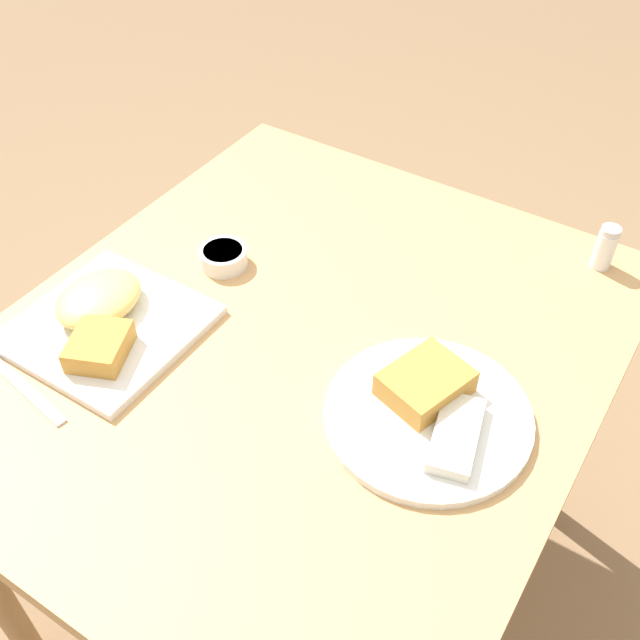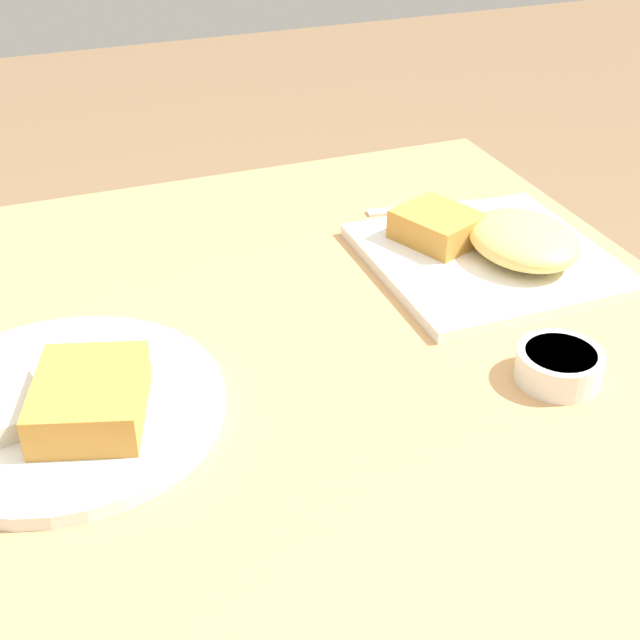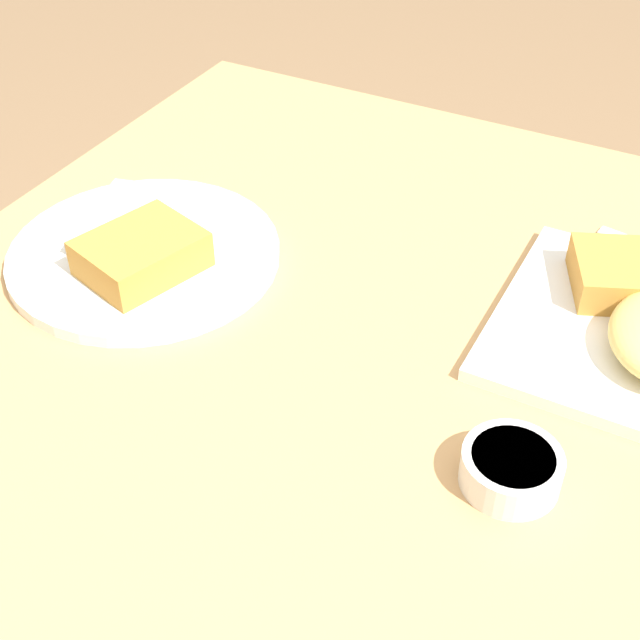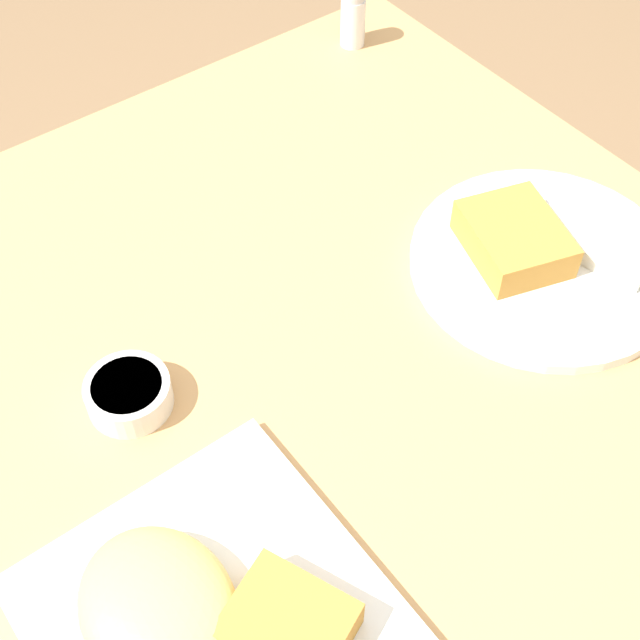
% 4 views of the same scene
% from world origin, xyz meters
% --- Properties ---
extents(dining_table, '(1.03, 0.89, 0.75)m').
position_xyz_m(dining_table, '(0.00, 0.00, 0.67)').
color(dining_table, tan).
rests_on(dining_table, ground_plane).
extents(plate_oval_far, '(0.29, 0.29, 0.05)m').
position_xyz_m(plate_oval_far, '(0.02, 0.24, 0.77)').
color(plate_oval_far, white).
rests_on(plate_oval_far, dining_table).
extents(sauce_ramekin, '(0.08, 0.08, 0.03)m').
position_xyz_m(sauce_ramekin, '(-0.08, -0.22, 0.77)').
color(sauce_ramekin, white).
rests_on(sauce_ramekin, dining_table).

